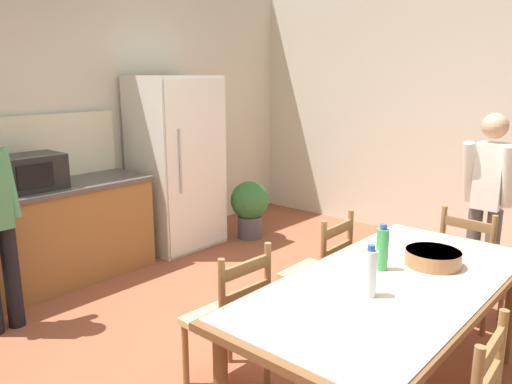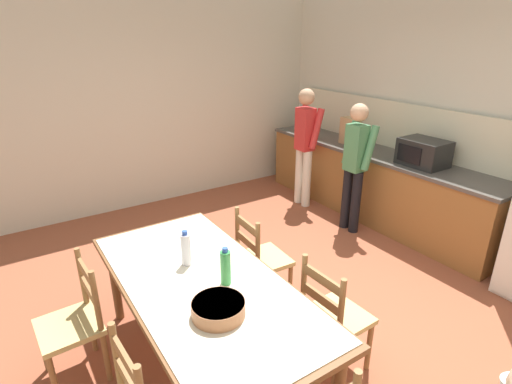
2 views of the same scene
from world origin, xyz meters
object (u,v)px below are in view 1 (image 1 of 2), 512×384
(microwave, at_px, (31,172))
(chair_side_far_left, at_px, (230,320))
(bottle_off_centre, at_px, (382,249))
(bottle_near_centre, at_px, (370,273))
(dining_table, at_px, (391,293))
(chair_head_end, at_px, (471,267))
(chair_side_far_right, at_px, (320,274))
(potted_plant, at_px, (250,206))
(person_by_table, at_px, (487,196))
(refrigerator, at_px, (177,163))
(serving_bowl, at_px, (433,257))

(microwave, bearing_deg, chair_side_far_left, -88.47)
(bottle_off_centre, bearing_deg, bottle_near_centre, -161.67)
(dining_table, xyz_separation_m, chair_head_end, (1.33, -0.00, -0.25))
(chair_side_far_right, distance_m, potted_plant, 2.24)
(chair_side_far_left, bearing_deg, chair_head_end, 159.46)
(chair_side_far_left, bearing_deg, bottle_near_centre, 107.86)
(bottle_near_centre, distance_m, chair_side_far_right, 1.15)
(dining_table, distance_m, potted_plant, 3.16)
(person_by_table, bearing_deg, dining_table, 1.82)
(dining_table, xyz_separation_m, potted_plant, (1.75, 2.61, -0.31))
(refrigerator, distance_m, chair_side_far_left, 2.76)
(bottle_off_centre, bearing_deg, serving_bowl, -37.13)
(microwave, xyz_separation_m, dining_table, (0.53, -3.06, -0.36))
(dining_table, distance_m, chair_side_far_left, 0.94)
(chair_side_far_left, bearing_deg, chair_side_far_right, -177.16)
(microwave, height_order, chair_side_far_left, microwave)
(bottle_near_centre, xyz_separation_m, potted_plant, (2.01, 2.61, -0.50))
(microwave, distance_m, potted_plant, 2.41)
(bottle_off_centre, bearing_deg, chair_head_end, -5.77)
(chair_side_far_right, bearing_deg, chair_side_far_left, -1.87)
(microwave, height_order, person_by_table, person_by_table)
(chair_side_far_left, bearing_deg, potted_plant, -137.32)
(serving_bowl, bearing_deg, bottle_near_centre, 173.09)
(microwave, relative_size, bottle_off_centre, 1.85)
(chair_side_far_left, xyz_separation_m, person_by_table, (2.34, -0.69, 0.43))
(microwave, bearing_deg, bottle_near_centre, -85.01)
(chair_head_end, bearing_deg, bottle_near_centre, 93.75)
(serving_bowl, xyz_separation_m, potted_plant, (1.39, 2.69, -0.43))
(microwave, xyz_separation_m, chair_head_end, (1.85, -3.06, -0.61))
(serving_bowl, bearing_deg, dining_table, 168.41)
(bottle_off_centre, bearing_deg, refrigerator, 72.10)
(refrigerator, xyz_separation_m, chair_head_end, (0.28, -3.04, -0.48))
(dining_table, distance_m, chair_head_end, 1.35)
(refrigerator, relative_size, bottle_off_centre, 6.85)
(potted_plant, bearing_deg, bottle_off_centre, -123.45)
(serving_bowl, distance_m, potted_plant, 3.05)
(chair_side_far_left, distance_m, chair_head_end, 1.95)
(bottle_off_centre, height_order, chair_head_end, bottle_off_centre)
(refrigerator, distance_m, bottle_near_centre, 3.31)
(bottle_off_centre, relative_size, chair_head_end, 0.30)
(chair_side_far_left, height_order, chair_side_far_right, same)
(dining_table, bearing_deg, refrigerator, 71.00)
(dining_table, height_order, chair_side_far_right, chair_side_far_right)
(dining_table, height_order, potted_plant, dining_table)
(chair_side_far_left, xyz_separation_m, potted_plant, (2.21, 1.83, -0.06))
(serving_bowl, height_order, person_by_table, person_by_table)
(refrigerator, height_order, microwave, refrigerator)
(bottle_off_centre, relative_size, chair_side_far_right, 0.30)
(refrigerator, xyz_separation_m, dining_table, (-1.05, -3.04, -0.23))
(refrigerator, distance_m, potted_plant, 0.98)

